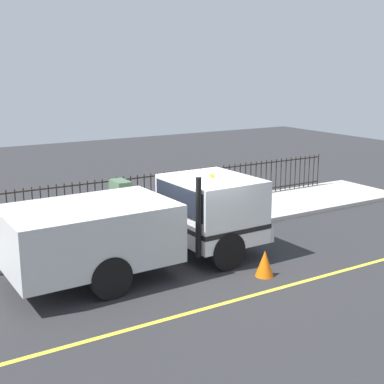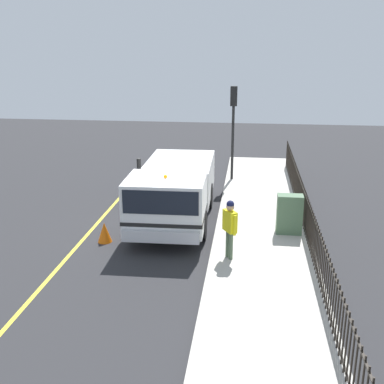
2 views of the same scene
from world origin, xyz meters
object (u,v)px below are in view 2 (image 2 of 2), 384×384
worker_standing (230,223)px  work_truck (174,189)px  traffic_cone (105,232)px  traffic_light_near (233,114)px  utility_cabinet (289,214)px

worker_standing → work_truck: bearing=3.4°
worker_standing → traffic_cone: worker_standing is taller
work_truck → traffic_light_near: size_ratio=1.58×
worker_standing → traffic_cone: size_ratio=2.70×
utility_cabinet → worker_standing: bearing=-130.7°
work_truck → worker_standing: bearing=123.7°
worker_standing → utility_cabinet: (1.83, 2.12, -0.42)m
work_truck → traffic_light_near: 6.02m
worker_standing → traffic_light_near: 8.63m
work_truck → utility_cabinet: work_truck is taller
traffic_cone → work_truck: bearing=46.3°
traffic_cone → utility_cabinet: bearing=11.1°
utility_cabinet → traffic_cone: size_ratio=2.01×
work_truck → traffic_cone: size_ratio=10.23×
utility_cabinet → traffic_cone: 5.94m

